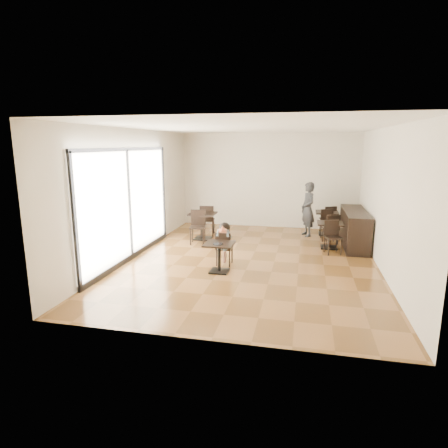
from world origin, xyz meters
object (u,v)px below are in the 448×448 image
(cafe_table_mid, at_px, (330,235))
(chair_left_a, at_px, (207,220))
(child_chair, at_px, (224,248))
(cafe_table_left, at_px, (203,226))
(child_table, at_px, (219,258))
(chair_mid_a, at_px, (331,229))
(chair_back_a, at_px, (328,219))
(chair_back_b, at_px, (329,224))
(adult_patron, at_px, (308,209))
(child, at_px, (224,244))
(chair_left_b, at_px, (198,227))
(chair_mid_b, at_px, (333,238))
(cafe_table_back, at_px, (326,223))

(cafe_table_mid, relative_size, chair_left_a, 0.75)
(child_chair, distance_m, cafe_table_left, 2.54)
(chair_left_a, bearing_deg, child_chair, 103.66)
(child_table, relative_size, chair_mid_a, 0.78)
(chair_back_a, bearing_deg, cafe_table_left, 0.78)
(cafe_table_left, xyz_separation_m, chair_back_b, (3.73, 0.86, 0.04))
(child_chair, bearing_deg, chair_left_a, -67.53)
(adult_patron, xyz_separation_m, chair_back_b, (0.65, -0.25, -0.40))
(cafe_table_mid, bearing_deg, child, -141.08)
(adult_patron, bearing_deg, child_chair, -53.68)
(chair_mid_a, relative_size, chair_back_b, 0.98)
(chair_left_a, distance_m, chair_left_b, 1.10)
(child, height_order, chair_mid_a, child)
(chair_mid_a, xyz_separation_m, chair_left_a, (-3.74, 0.22, 0.05))
(chair_mid_a, height_order, chair_back_a, chair_back_a)
(child_table, distance_m, child_chair, 0.55)
(chair_back_a, bearing_deg, chair_back_b, 65.98)
(chair_mid_a, relative_size, chair_left_a, 0.90)
(chair_mid_b, bearing_deg, chair_left_b, 159.99)
(chair_mid_a, distance_m, chair_left_a, 3.75)
(cafe_table_back, relative_size, chair_left_b, 0.76)
(chair_left_a, height_order, chair_back_a, chair_left_a)
(chair_mid_a, bearing_deg, chair_left_b, -3.41)
(chair_back_b, bearing_deg, child, -153.50)
(chair_mid_a, distance_m, chair_back_a, 1.39)
(cafe_table_back, bearing_deg, chair_back_b, -84.73)
(chair_mid_a, distance_m, chair_mid_b, 1.10)
(child_table, distance_m, cafe_table_left, 3.04)
(adult_patron, bearing_deg, chair_back_a, 109.27)
(cafe_table_mid, distance_m, cafe_table_back, 1.63)
(cafe_table_mid, relative_size, cafe_table_left, 0.90)
(chair_back_b, bearing_deg, cafe_table_back, 71.25)
(child_table, distance_m, child, 0.58)
(child, relative_size, chair_back_a, 1.15)
(adult_patron, height_order, cafe_table_back, adult_patron)
(chair_mid_a, xyz_separation_m, chair_mid_b, (0.00, -1.10, 0.00))
(child, height_order, cafe_table_left, child)
(child_table, relative_size, chair_mid_b, 0.78)
(chair_mid_b, xyz_separation_m, chair_left_b, (-3.74, 0.22, 0.05))
(child, height_order, chair_left_b, child)
(cafe_table_mid, height_order, chair_back_a, chair_back_a)
(child_chair, bearing_deg, chair_mid_a, -134.93)
(cafe_table_mid, bearing_deg, chair_mid_b, -84.02)
(chair_back_b, bearing_deg, cafe_table_mid, -116.30)
(child_chair, distance_m, chair_left_a, 3.04)
(cafe_table_back, xyz_separation_m, chair_back_b, (0.05, -0.55, 0.07))
(adult_patron, height_order, chair_left_a, adult_patron)
(child, xyz_separation_m, cafe_table_back, (2.52, 3.67, -0.14))
(cafe_table_back, xyz_separation_m, chair_left_a, (-3.68, -0.86, 0.11))
(adult_patron, xyz_separation_m, cafe_table_back, (0.60, 0.30, -0.47))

